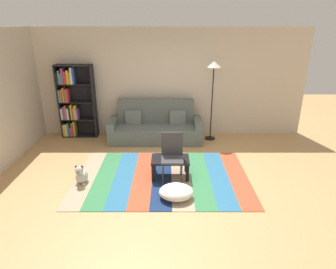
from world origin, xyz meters
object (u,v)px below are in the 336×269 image
at_px(coffee_table, 169,162).
at_px(tv_remote, 173,158).
at_px(pouf, 175,192).
at_px(standing_lamp, 212,75).
at_px(bookshelf, 72,102).
at_px(dog, 80,175).
at_px(folding_chair, 171,152).
at_px(couch, 155,127).

bearing_deg(coffee_table, tv_remote, -6.72).
bearing_deg(pouf, standing_lamp, 70.87).
bearing_deg(standing_lamp, bookshelf, 176.62).
bearing_deg(dog, standing_lamp, 39.50).
height_order(standing_lamp, tv_remote, standing_lamp).
bearing_deg(coffee_table, pouf, -82.74).
bearing_deg(folding_chair, pouf, -45.44).
bearing_deg(pouf, dog, 163.81).
relative_size(tv_remote, folding_chair, 0.17).
bearing_deg(dog, couch, 58.87).
bearing_deg(bookshelf, couch, -7.72).
height_order(bookshelf, coffee_table, bookshelf).
height_order(pouf, folding_chair, folding_chair).
height_order(coffee_table, tv_remote, tv_remote).
xyz_separation_m(couch, tv_remote, (0.42, -1.89, 0.06)).
distance_m(coffee_table, dog, 1.66).
xyz_separation_m(pouf, dog, (-1.73, 0.50, 0.04)).
xyz_separation_m(pouf, tv_remote, (-0.03, 0.74, 0.27)).
height_order(dog, standing_lamp, standing_lamp).
distance_m(couch, pouf, 2.67).
bearing_deg(pouf, coffee_table, 97.26).
height_order(pouf, standing_lamp, standing_lamp).
distance_m(dog, standing_lamp, 3.75).
bearing_deg(standing_lamp, couch, -176.79).
bearing_deg(coffee_table, standing_lamp, 62.18).
bearing_deg(bookshelf, tv_remote, -40.87).
xyz_separation_m(coffee_table, pouf, (0.09, -0.75, -0.19)).
relative_size(couch, coffee_table, 3.17).
bearing_deg(bookshelf, coffee_table, -41.52).
bearing_deg(standing_lamp, pouf, -109.13).
height_order(bookshelf, dog, bookshelf).
relative_size(bookshelf, standing_lamp, 0.95).
bearing_deg(bookshelf, pouf, -48.90).
relative_size(bookshelf, tv_remote, 12.25).
bearing_deg(couch, tv_remote, -77.46).
height_order(bookshelf, tv_remote, bookshelf).
distance_m(standing_lamp, folding_chair, 2.50).
relative_size(pouf, tv_remote, 3.86).
bearing_deg(tv_remote, pouf, -57.01).
bearing_deg(coffee_table, couch, 100.67).
relative_size(dog, standing_lamp, 0.20).
relative_size(dog, folding_chair, 0.44).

